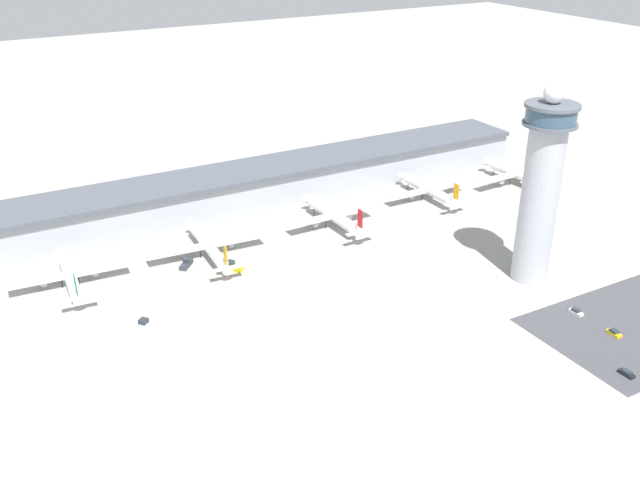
% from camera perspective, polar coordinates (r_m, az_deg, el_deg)
% --- Properties ---
extents(ground_plane, '(1000.00, 1000.00, 0.00)m').
position_cam_1_polar(ground_plane, '(222.27, 1.74, -2.93)').
color(ground_plane, '#9E9B93').
extents(terminal_building, '(241.56, 25.00, 13.62)m').
position_cam_1_polar(terminal_building, '(276.26, -5.73, 4.37)').
color(terminal_building, '#A3A8B2').
rests_on(terminal_building, ground).
extents(control_tower, '(15.46, 15.46, 60.86)m').
position_cam_1_polar(control_tower, '(218.70, 17.27, 4.12)').
color(control_tower, '#ADB2BC').
rests_on(control_tower, ground).
extents(airplane_gate_bravo, '(35.78, 35.10, 11.46)m').
position_cam_1_polar(airplane_gate_bravo, '(227.77, -19.42, -2.63)').
color(airplane_gate_bravo, white).
rests_on(airplane_gate_bravo, ground).
extents(airplane_gate_charlie, '(39.76, 39.98, 11.83)m').
position_cam_1_polar(airplane_gate_charlie, '(235.77, -8.99, -0.42)').
color(airplane_gate_charlie, white).
rests_on(airplane_gate_charlie, ground).
extents(airplane_gate_delta, '(34.10, 37.07, 13.04)m').
position_cam_1_polar(airplane_gate_delta, '(254.02, 1.03, 1.99)').
color(airplane_gate_delta, white).
rests_on(airplane_gate_delta, ground).
extents(airplane_gate_echo, '(35.26, 35.48, 11.97)m').
position_cam_1_polar(airplane_gate_echo, '(281.72, 8.62, 4.01)').
color(airplane_gate_echo, silver).
rests_on(airplane_gate_echo, ground).
extents(airplane_gate_foxtrot, '(38.97, 35.40, 14.15)m').
position_cam_1_polar(airplane_gate_foxtrot, '(305.17, 15.41, 5.19)').
color(airplane_gate_foxtrot, white).
rests_on(airplane_gate_foxtrot, ground).
extents(service_truck_catering, '(6.06, 7.05, 2.98)m').
position_cam_1_polar(service_truck_catering, '(227.33, -7.04, -2.14)').
color(service_truck_catering, black).
rests_on(service_truck_catering, ground).
extents(service_truck_fuel, '(6.01, 6.34, 2.51)m').
position_cam_1_polar(service_truck_fuel, '(231.75, -10.65, -1.89)').
color(service_truck_fuel, black).
rests_on(service_truck_fuel, ground).
extents(service_truck_baggage, '(6.42, 7.14, 2.88)m').
position_cam_1_polar(service_truck_baggage, '(201.31, -13.77, -6.66)').
color(service_truck_baggage, black).
rests_on(service_truck_baggage, ground).
extents(car_grey_coupe, '(2.07, 4.29, 1.40)m').
position_cam_1_polar(car_grey_coupe, '(208.96, 22.46, -6.88)').
color(car_grey_coupe, black).
rests_on(car_grey_coupe, ground).
extents(car_black_suv, '(1.83, 4.23, 1.42)m').
position_cam_1_polar(car_black_suv, '(215.21, 19.80, -5.43)').
color(car_black_suv, black).
rests_on(car_black_suv, ground).
extents(car_silver_sedan, '(1.92, 4.19, 1.36)m').
position_cam_1_polar(car_silver_sedan, '(193.65, 23.31, -9.77)').
color(car_silver_sedan, black).
rests_on(car_silver_sedan, ground).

